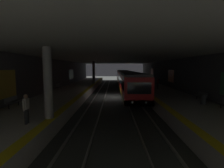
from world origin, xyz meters
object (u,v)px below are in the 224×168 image
metro_train (125,79)px  backpack_on_floor (46,100)px  bench_left_far (150,79)px  bench_right_mid (13,101)px  pillar_near (48,83)px  pillar_far (94,72)px  trash_bin (203,100)px  person_standing_far (26,108)px  person_waiting_near (48,92)px  bench_right_far (59,86)px  person_walking_mid (158,83)px  bench_left_mid (201,95)px

metro_train → backpack_on_floor: bearing=155.7°
bench_left_far → bench_right_mid: size_ratio=1.00×
pillar_near → pillar_far: size_ratio=1.00×
bench_left_far → backpack_on_floor: size_ratio=4.25×
pillar_near → trash_bin: (4.27, -12.15, -1.85)m
person_standing_far → bench_right_mid: bearing=38.9°
pillar_near → person_waiting_near: 6.02m
bench_left_far → bench_right_mid: (-26.37, 17.07, 0.00)m
pillar_far → bench_right_far: size_ratio=2.68×
backpack_on_floor → person_standing_far: bearing=-167.8°
person_waiting_near → backpack_on_floor: 0.84m
metro_train → bench_left_far: 8.11m
metro_train → bench_right_mid: size_ratio=22.84×
bench_left_far → bench_right_mid: same height
bench_left_far → bench_right_mid: bearing=147.1°
pillar_far → trash_bin: size_ratio=5.35×
pillar_near → trash_bin: 13.01m
pillar_far → bench_right_mid: size_ratio=2.68×
bench_left_far → backpack_on_floor: 28.68m
bench_left_far → person_waiting_near: person_waiting_near is taller
metro_train → person_waiting_near: bearing=155.2°
pillar_near → person_walking_mid: 18.66m
pillar_far → bench_right_far: 10.47m
bench_left_mid → trash_bin: size_ratio=2.00×
bench_left_mid → bench_right_far: same height
bench_left_mid → bench_left_far: (23.32, 0.00, 0.00)m
metro_train → pillar_near: bearing=164.9°
bench_right_mid → trash_bin: bearing=-85.5°
metro_train → person_waiting_near: metro_train is taller
pillar_near → trash_bin: size_ratio=5.35×
pillar_far → trash_bin: bearing=-148.3°
pillar_far → bench_right_mid: 21.48m
bench_right_far → person_waiting_near: size_ratio=1.05×
trash_bin → person_walking_mid: bearing=6.5°
bench_left_mid → person_walking_mid: 9.27m
bench_left_far → pillar_far: bearing=112.6°
person_waiting_near → bench_left_mid: bearing=-87.8°
person_walking_mid → bench_left_far: bearing=-7.8°
person_waiting_near → person_standing_far: (-6.55, -1.30, 0.07)m
bench_right_mid → backpack_on_floor: (1.96, -1.99, -0.32)m
pillar_far → metro_train: size_ratio=0.12×
pillar_near → pillar_far: 23.98m
person_waiting_near → bench_left_far: bearing=-32.2°
bench_right_mid → bench_right_far: bearing=0.0°
pillar_near → person_waiting_near: (5.44, 2.18, -1.40)m
person_walking_mid → trash_bin: size_ratio=2.02×
bench_left_far → person_waiting_near: 28.26m
person_walking_mid → person_standing_far: 20.03m
bench_right_far → backpack_on_floor: bench_right_far is taller
bench_left_far → bench_right_far: same height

